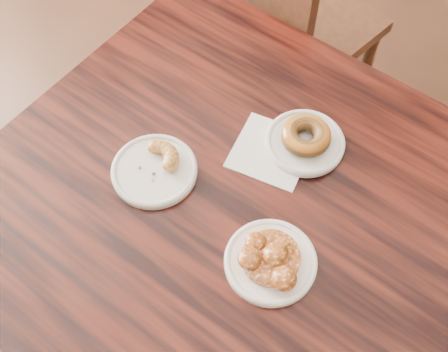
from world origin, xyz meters
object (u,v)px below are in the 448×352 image
Objects in this scene: glazed_donut at (306,136)px; apple_fritter at (271,257)px; chair_far at (289,25)px; cruller_fragment at (153,165)px; cafe_table at (224,274)px.

glazed_donut is 0.27m from apple_fritter.
cruller_fragment is (0.12, -0.79, 0.33)m from chair_far.
glazed_donut is at bearing 132.90° from chair_far.
cafe_table is at bearing 156.02° from apple_fritter.
cafe_table is 1.05× the size of chair_far.
apple_fritter is at bearing -7.78° from cruller_fragment.
apple_fritter is (0.41, -0.83, 0.33)m from chair_far.
glazed_donut is (0.06, 0.20, 0.41)m from cafe_table.
glazed_donut is 0.70× the size of apple_fritter.
cruller_fragment is at bearing 172.22° from apple_fritter.
chair_far reaches higher than apple_fritter.
chair_far is at bearing 98.42° from cruller_fragment.
cruller_fragment is at bearing -167.68° from cafe_table.
glazed_donut is at bearing 45.58° from cruller_fragment.
cruller_fragment is at bearing 111.27° from chair_far.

